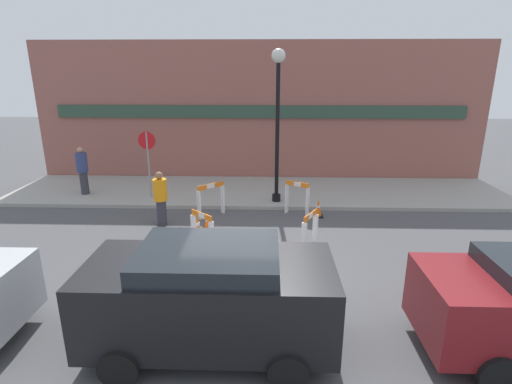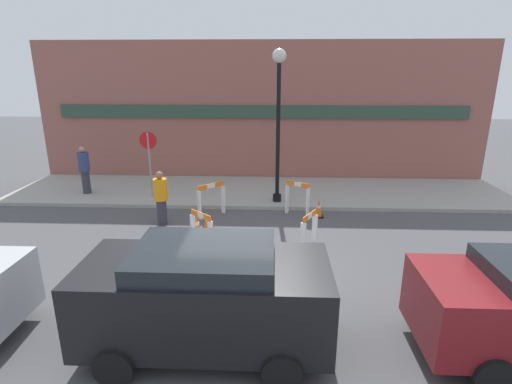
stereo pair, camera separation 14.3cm
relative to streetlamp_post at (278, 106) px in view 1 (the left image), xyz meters
name	(u,v)px [view 1 (the left image)]	position (x,y,z in m)	size (l,w,h in m)	color
ground_plane	(250,279)	(-0.66, -5.08, -3.29)	(60.00, 60.00, 0.00)	#4C4C4F
sidewalk_slab	(258,191)	(-0.66, 1.30, -3.23)	(18.00, 3.75, 0.12)	#9E9B93
storefront_facade	(259,113)	(-0.66, 3.24, -0.54)	(18.00, 0.22, 5.50)	#93564C
streetlamp_post	(278,106)	(0.00, 0.00, 0.00)	(0.44, 0.44, 4.91)	black
stop_sign	(148,154)	(-4.38, 0.31, -1.63)	(0.60, 0.06, 2.30)	gray
barricade_0	(310,230)	(0.79, -3.45, -2.78)	(0.49, 0.73, 0.97)	white
barricade_1	(297,197)	(0.63, -1.00, -2.71)	(0.75, 0.55, 1.09)	white
barricade_2	(211,198)	(-2.05, -1.17, -2.71)	(0.79, 0.75, 1.06)	white
barricade_3	(202,230)	(-1.94, -3.59, -2.76)	(0.67, 0.63, 1.00)	white
traffic_cone_0	(245,255)	(-0.80, -4.37, -3.05)	(0.30, 0.30, 0.51)	black
traffic_cone_1	(198,226)	(-2.20, -2.81, -2.97)	(0.30, 0.30, 0.66)	black
traffic_cone_2	(181,235)	(-2.55, -3.32, -3.04)	(0.30, 0.30, 0.54)	black
traffic_cone_3	(318,208)	(1.28, -1.14, -3.01)	(0.30, 0.30, 0.59)	black
traffic_cone_4	(207,221)	(-2.01, -2.29, -3.04)	(0.30, 0.30, 0.52)	black
traffic_cone_5	(281,254)	(0.03, -4.49, -2.97)	(0.30, 0.30, 0.67)	black
person_worker	(161,197)	(-3.41, -1.95, -2.44)	(0.45, 0.45, 1.62)	#33333D
person_pedestrian	(82,169)	(-6.86, 0.60, -2.26)	(0.53, 0.53, 1.70)	#33333D
parked_car_1	(210,294)	(-1.19, -7.35, -2.28)	(3.93, 1.94, 1.81)	black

